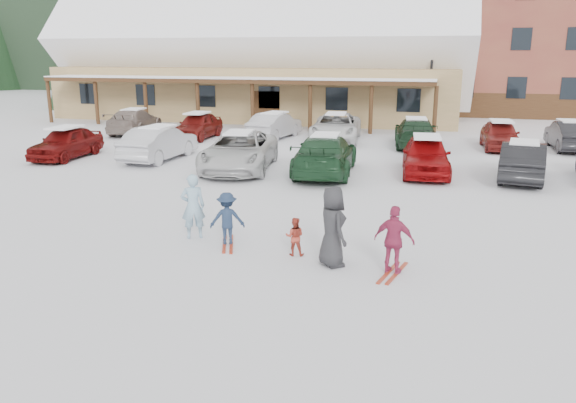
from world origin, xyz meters
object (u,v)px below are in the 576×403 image
(lamp_post, at_px, (431,68))
(parked_car_10, at_px, (336,127))
(toddler_red, at_px, (295,236))
(parked_car_2, at_px, (239,151))
(parked_car_0, at_px, (66,143))
(parked_car_3, at_px, (325,155))
(parked_car_1, at_px, (159,143))
(parked_car_7, at_px, (134,121))
(child_navy, at_px, (227,219))
(parked_car_5, at_px, (523,161))
(parked_car_11, at_px, (416,133))
(parked_car_9, at_px, (275,125))
(day_lodge, at_px, (260,62))
(adult_skier, at_px, (193,206))
(parked_car_12, at_px, (500,135))
(parked_car_13, at_px, (569,135))
(parked_car_8, at_px, (198,126))
(bystander_dark, at_px, (332,227))
(parked_car_4, at_px, (426,155))
(child_magenta, at_px, (394,240))

(lamp_post, height_order, parked_car_10, lamp_post)
(toddler_red, xyz_separation_m, parked_car_2, (-4.57, 9.02, 0.31))
(parked_car_0, distance_m, parked_car_3, 11.84)
(parked_car_1, distance_m, parked_car_10, 9.83)
(parked_car_7, xyz_separation_m, parked_car_10, (11.88, 0.10, 0.03))
(child_navy, height_order, parked_car_2, parked_car_2)
(parked_car_5, bearing_deg, toddler_red, 66.46)
(parked_car_11, bearing_deg, parked_car_9, -12.48)
(day_lodge, relative_size, adult_skier, 17.53)
(parked_car_12, bearing_deg, parked_car_13, 8.09)
(parked_car_10, bearing_deg, parked_car_3, -87.68)
(adult_skier, distance_m, parked_car_3, 8.66)
(day_lodge, bearing_deg, child_navy, -73.97)
(day_lodge, relative_size, parked_car_8, 7.01)
(parked_car_1, xyz_separation_m, parked_car_7, (-5.34, 7.24, -0.03))
(day_lodge, bearing_deg, parked_car_2, -74.78)
(bystander_dark, height_order, parked_car_7, bystander_dark)
(parked_car_11, height_order, parked_car_13, parked_car_11)
(parked_car_3, height_order, parked_car_8, parked_car_3)
(adult_skier, relative_size, parked_car_7, 0.34)
(parked_car_11, bearing_deg, child_navy, 71.94)
(adult_skier, distance_m, child_navy, 1.06)
(child_navy, distance_m, parked_car_4, 10.69)
(child_navy, distance_m, bystander_dark, 2.84)
(parked_car_5, height_order, parked_car_9, parked_car_5)
(parked_car_3, distance_m, parked_car_5, 7.30)
(parked_car_7, height_order, parked_car_10, parked_car_10)
(child_navy, bearing_deg, bystander_dark, 145.15)
(adult_skier, height_order, parked_car_7, adult_skier)
(bystander_dark, bearing_deg, parked_car_7, 4.56)
(parked_car_0, bearing_deg, parked_car_1, 7.25)
(child_navy, xyz_separation_m, child_magenta, (4.09, -0.87, 0.09))
(parked_car_0, xyz_separation_m, parked_car_8, (3.24, 7.03, 0.01))
(parked_car_4, height_order, parked_car_13, parked_car_4)
(lamp_post, height_order, parked_car_2, lamp_post)
(bystander_dark, relative_size, parked_car_0, 0.44)
(day_lodge, height_order, parked_car_1, day_lodge)
(toddler_red, xyz_separation_m, parked_car_1, (-8.72, 10.16, 0.28))
(parked_car_11, xyz_separation_m, parked_car_12, (4.03, 0.37, -0.02))
(parked_car_9, bearing_deg, parked_car_3, 126.95)
(parked_car_4, bearing_deg, parked_car_13, 45.51)
(parked_car_3, distance_m, parked_car_13, 13.41)
(lamp_post, relative_size, toddler_red, 7.17)
(parked_car_2, bearing_deg, bystander_dark, -68.04)
(toddler_red, bearing_deg, parked_car_12, -117.28)
(parked_car_4, bearing_deg, lamp_post, 87.13)
(lamp_post, distance_m, adult_skier, 24.78)
(parked_car_0, xyz_separation_m, parked_car_13, (22.14, 8.17, 0.01))
(day_lodge, relative_size, parked_car_5, 6.77)
(lamp_post, xyz_separation_m, toddler_red, (-2.45, -24.63, -3.22))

